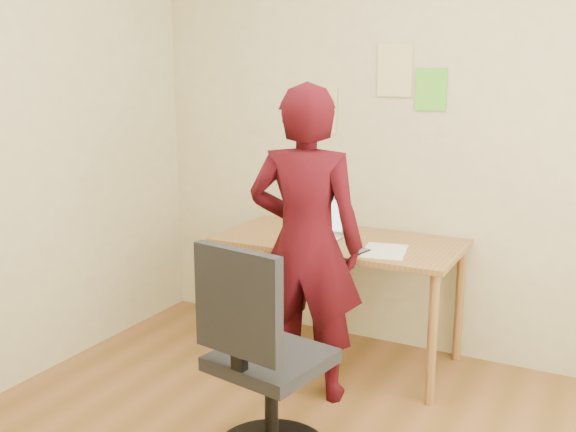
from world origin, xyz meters
The scene contains 10 objects.
room centered at (0.00, 0.00, 1.35)m, with size 3.58×3.58×2.78m.
desk centered at (-0.32, 1.38, 0.65)m, with size 1.40×0.70×0.74m.
laptop centered at (-0.46, 1.35, 0.79)m, with size 0.32×0.29×0.23m.
paper_sheet centered at (0.00, 1.25, 0.74)m, with size 0.23×0.32×0.00m, color white.
phone centered at (-0.11, 1.17, 0.74)m, with size 0.08×0.13×0.01m.
wall_note_left centered at (-0.61, 1.74, 1.46)m, with size 0.21×0.00×0.30m, color #E3CD88.
wall_note_mid centered at (-0.14, 1.74, 1.70)m, with size 0.21×0.00×0.30m, color #E3CD88.
wall_note_right centered at (0.09, 1.74, 1.59)m, with size 0.18×0.00×0.24m, color #63D930.
office_chair centered at (-0.18, 0.23, 0.43)m, with size 0.53×0.53×1.01m.
person centered at (-0.30, 0.90, 0.82)m, with size 0.60×0.39×1.64m, color #3A070E.
Camera 1 is at (1.09, -1.96, 1.68)m, focal length 40.00 mm.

